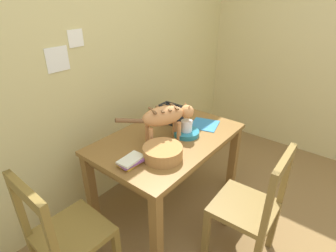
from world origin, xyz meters
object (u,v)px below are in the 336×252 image
object	(u,v)px
dining_table	(168,146)
wicker_basket	(163,152)
magazine	(205,124)
saucer_bowl	(186,133)
wooden_chair_far	(250,208)
coffee_mug	(187,126)
wooden_chair_near	(66,235)
cat	(166,116)
toaster	(171,114)
book_stack	(132,161)

from	to	relation	value
dining_table	wicker_basket	distance (m)	0.35
dining_table	magazine	bearing A→B (deg)	-17.77
saucer_bowl	wooden_chair_far	distance (m)	0.77
saucer_bowl	magazine	size ratio (longest dim) A/B	0.91
coffee_mug	wooden_chair_near	xyz separation A→B (m)	(-1.13, 0.12, -0.36)
cat	toaster	bearing A→B (deg)	146.59
book_stack	cat	bearing A→B (deg)	2.96
wooden_chair_near	toaster	bearing A→B (deg)	97.90
wicker_basket	wooden_chair_far	distance (m)	0.73
wicker_basket	wooden_chair_near	distance (m)	0.82
magazine	book_stack	bearing A→B (deg)	158.47
dining_table	wooden_chair_far	distance (m)	0.81
dining_table	magazine	xyz separation A→B (m)	(0.38, -0.12, 0.10)
cat	wooden_chair_far	distance (m)	0.90
saucer_bowl	wooden_chair_near	distance (m)	1.17
toaster	magazine	bearing A→B (deg)	-61.12
toaster	wooden_chair_far	distance (m)	1.04
cat	wooden_chair_far	size ratio (longest dim) A/B	0.64
book_stack	wicker_basket	world-z (taller)	wicker_basket
wooden_chair_near	wooden_chair_far	bearing A→B (deg)	51.36
cat	wooden_chair_near	distance (m)	1.07
cat	magazine	xyz separation A→B (m)	(0.43, -0.10, -0.21)
dining_table	coffee_mug	world-z (taller)	coffee_mug
wooden_chair_near	wooden_chair_far	size ratio (longest dim) A/B	1.00
magazine	wooden_chair_near	world-z (taller)	wooden_chair_near
wooden_chair_near	saucer_bowl	bearing A→B (deg)	85.74
toaster	wooden_chair_near	world-z (taller)	wooden_chair_near
saucer_bowl	wicker_basket	xyz separation A→B (m)	(-0.39, -0.07, 0.03)
saucer_bowl	coffee_mug	bearing A→B (deg)	0.00
dining_table	wicker_basket	world-z (taller)	wicker_basket
toaster	coffee_mug	bearing A→B (deg)	-113.54
cat	wicker_basket	bearing A→B (deg)	-31.13
saucer_bowl	toaster	size ratio (longest dim) A/B	1.09
wicker_basket	toaster	world-z (taller)	toaster
cat	saucer_bowl	world-z (taller)	cat
wicker_basket	wooden_chair_far	xyz separation A→B (m)	(0.21, -0.62, -0.32)
wicker_basket	magazine	bearing A→B (deg)	4.03
dining_table	toaster	bearing A→B (deg)	32.71
saucer_bowl	wooden_chair_far	world-z (taller)	wooden_chair_far
coffee_mug	wooden_chair_far	xyz separation A→B (m)	(-0.18, -0.69, -0.36)
wicker_basket	toaster	size ratio (longest dim) A/B	1.45
wooden_chair_near	book_stack	bearing A→B (deg)	85.56
coffee_mug	wicker_basket	world-z (taller)	coffee_mug
dining_table	wooden_chair_far	bearing A→B (deg)	-94.37
cat	magazine	bearing A→B (deg)	102.41
dining_table	wooden_chair_far	size ratio (longest dim) A/B	1.32
cat	saucer_bowl	xyz separation A→B (m)	(0.17, -0.08, -0.19)
coffee_mug	toaster	bearing A→B (deg)	66.46
dining_table	magazine	distance (m)	0.41
cat	toaster	size ratio (longest dim) A/B	3.00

